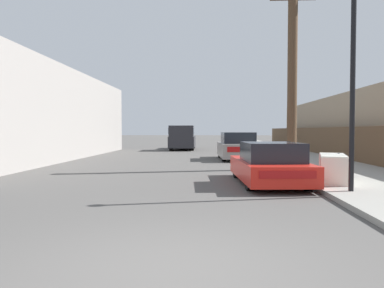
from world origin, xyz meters
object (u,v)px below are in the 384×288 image
Objects in this scene: discarded_fridge at (333,168)px; parked_sports_car_red at (269,165)px; car_parked_mid at (237,147)px; pickup_truck at (183,138)px; street_lamp at (353,71)px; utility_pole at (292,72)px.

parked_sports_car_red reaches higher than discarded_fridge.
discarded_fridge is 9.57m from car_parked_mid.
pickup_truck is at bearing 108.02° from car_parked_mid.
utility_pole is at bearing 90.69° from street_lamp.
street_lamp is at bearing -89.31° from utility_pole.
discarded_fridge is 0.45× the size of car_parked_mid.
utility_pole is 1.50× the size of street_lamp.
utility_pole reaches higher than parked_sports_car_red.
parked_sports_car_red is 19.08m from pickup_truck.
street_lamp is (1.86, -10.99, 2.27)m from car_parked_mid.
discarded_fridge is 19.78m from pickup_truck.
utility_pole is (1.79, -4.90, 3.20)m from car_parked_mid.
pickup_truck is 15.77m from utility_pole.
car_parked_mid is at bearing 110.05° from utility_pole.
parked_sports_car_red is 9.07m from car_parked_mid.
discarded_fridge is 0.26× the size of utility_pole.
utility_pole reaches higher than street_lamp.
pickup_truck is (-3.61, 9.62, 0.27)m from car_parked_mid.
parked_sports_car_red is 5.54m from utility_pole.
street_lamp is at bearing -53.27° from parked_sports_car_red.
pickup_truck is at bearing 98.29° from parked_sports_car_red.
parked_sports_car_red is (-1.72, 0.29, 0.06)m from discarded_fridge.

